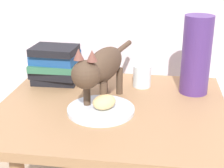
{
  "coord_description": "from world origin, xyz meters",
  "views": [
    {
      "loc": [
        0.16,
        -1.06,
        1.01
      ],
      "look_at": [
        0.0,
        0.0,
        0.59
      ],
      "focal_mm": 54.84,
      "sensor_mm": 36.0,
      "label": 1
    }
  ],
  "objects_px": {
    "book_stack": "(56,65)",
    "candle_jar": "(142,77)",
    "side_table": "(112,122)",
    "green_vase": "(196,55)",
    "cat": "(101,67)",
    "plate": "(101,110)",
    "bread_roll": "(104,102)"
  },
  "relations": [
    {
      "from": "book_stack",
      "to": "candle_jar",
      "type": "distance_m",
      "value": 0.35
    },
    {
      "from": "book_stack",
      "to": "candle_jar",
      "type": "relative_size",
      "value": 2.31
    },
    {
      "from": "side_table",
      "to": "book_stack",
      "type": "height_order",
      "value": "book_stack"
    },
    {
      "from": "green_vase",
      "to": "cat",
      "type": "bearing_deg",
      "value": -155.03
    },
    {
      "from": "cat",
      "to": "green_vase",
      "type": "height_order",
      "value": "green_vase"
    },
    {
      "from": "book_stack",
      "to": "candle_jar",
      "type": "xyz_separation_m",
      "value": [
        0.34,
        0.01,
        -0.04
      ]
    },
    {
      "from": "side_table",
      "to": "plate",
      "type": "height_order",
      "value": "plate"
    },
    {
      "from": "book_stack",
      "to": "green_vase",
      "type": "distance_m",
      "value": 0.55
    },
    {
      "from": "side_table",
      "to": "plate",
      "type": "xyz_separation_m",
      "value": [
        -0.03,
        -0.05,
        0.07
      ]
    },
    {
      "from": "side_table",
      "to": "green_vase",
      "type": "relative_size",
      "value": 2.71
    },
    {
      "from": "cat",
      "to": "book_stack",
      "type": "height_order",
      "value": "cat"
    },
    {
      "from": "book_stack",
      "to": "side_table",
      "type": "bearing_deg",
      "value": -36.05
    },
    {
      "from": "side_table",
      "to": "bread_roll",
      "type": "bearing_deg",
      "value": -105.93
    },
    {
      "from": "plate",
      "to": "candle_jar",
      "type": "xyz_separation_m",
      "value": [
        0.12,
        0.25,
        0.03
      ]
    },
    {
      "from": "book_stack",
      "to": "cat",
      "type": "bearing_deg",
      "value": -38.53
    },
    {
      "from": "cat",
      "to": "green_vase",
      "type": "xyz_separation_m",
      "value": [
        0.32,
        0.15,
        0.01
      ]
    },
    {
      "from": "side_table",
      "to": "candle_jar",
      "type": "relative_size",
      "value": 9.24
    },
    {
      "from": "bread_roll",
      "to": "candle_jar",
      "type": "height_order",
      "value": "candle_jar"
    },
    {
      "from": "bread_roll",
      "to": "book_stack",
      "type": "relative_size",
      "value": 0.41
    },
    {
      "from": "bread_roll",
      "to": "book_stack",
      "type": "bearing_deg",
      "value": 134.14
    },
    {
      "from": "cat",
      "to": "book_stack",
      "type": "xyz_separation_m",
      "value": [
        -0.22,
        0.17,
        -0.06
      ]
    },
    {
      "from": "plate",
      "to": "green_vase",
      "type": "bearing_deg",
      "value": 34.79
    },
    {
      "from": "plate",
      "to": "cat",
      "type": "bearing_deg",
      "value": 98.38
    },
    {
      "from": "side_table",
      "to": "bread_roll",
      "type": "relative_size",
      "value": 9.81
    },
    {
      "from": "side_table",
      "to": "cat",
      "type": "height_order",
      "value": "cat"
    },
    {
      "from": "side_table",
      "to": "plate",
      "type": "bearing_deg",
      "value": -118.78
    },
    {
      "from": "side_table",
      "to": "candle_jar",
      "type": "bearing_deg",
      "value": 65.54
    },
    {
      "from": "bread_roll",
      "to": "book_stack",
      "type": "height_order",
      "value": "book_stack"
    },
    {
      "from": "side_table",
      "to": "plate",
      "type": "distance_m",
      "value": 0.09
    },
    {
      "from": "plate",
      "to": "cat",
      "type": "xyz_separation_m",
      "value": [
        -0.01,
        0.07,
        0.13
      ]
    },
    {
      "from": "book_stack",
      "to": "candle_jar",
      "type": "bearing_deg",
      "value": 1.85
    },
    {
      "from": "plate",
      "to": "candle_jar",
      "type": "distance_m",
      "value": 0.28
    }
  ]
}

